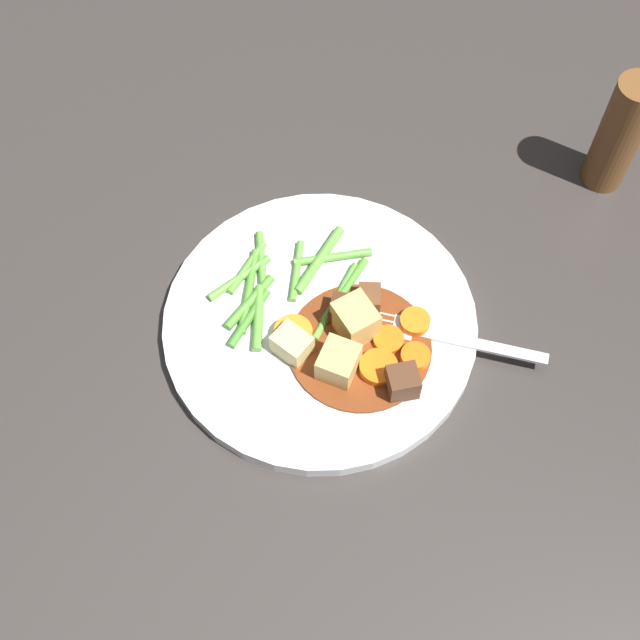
# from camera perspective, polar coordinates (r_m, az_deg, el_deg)

# --- Properties ---
(ground_plane) EXTENTS (3.00, 3.00, 0.00)m
(ground_plane) POSITION_cam_1_polar(r_m,az_deg,el_deg) (0.76, 0.00, -0.54)
(ground_plane) COLOR #383330
(dinner_plate) EXTENTS (0.27, 0.27, 0.01)m
(dinner_plate) POSITION_cam_1_polar(r_m,az_deg,el_deg) (0.75, 0.00, -0.27)
(dinner_plate) COLOR white
(dinner_plate) RESTS_ON ground_plane
(stew_sauce) EXTENTS (0.12, 0.12, 0.00)m
(stew_sauce) POSITION_cam_1_polar(r_m,az_deg,el_deg) (0.73, 2.44, -1.99)
(stew_sauce) COLOR brown
(stew_sauce) RESTS_ON dinner_plate
(carrot_slice_0) EXTENTS (0.04, 0.04, 0.01)m
(carrot_slice_0) POSITION_cam_1_polar(r_m,az_deg,el_deg) (0.72, 3.88, -3.18)
(carrot_slice_0) COLOR orange
(carrot_slice_0) RESTS_ON dinner_plate
(carrot_slice_1) EXTENTS (0.04, 0.04, 0.01)m
(carrot_slice_1) POSITION_cam_1_polar(r_m,az_deg,el_deg) (0.73, -1.78, -0.97)
(carrot_slice_1) COLOR orange
(carrot_slice_1) RESTS_ON dinner_plate
(carrot_slice_2) EXTENTS (0.03, 0.03, 0.01)m
(carrot_slice_2) POSITION_cam_1_polar(r_m,az_deg,el_deg) (0.74, 6.28, -0.17)
(carrot_slice_2) COLOR orange
(carrot_slice_2) RESTS_ON dinner_plate
(carrot_slice_3) EXTENTS (0.04, 0.04, 0.01)m
(carrot_slice_3) POSITION_cam_1_polar(r_m,az_deg,el_deg) (0.72, 6.30, -2.49)
(carrot_slice_3) COLOR orange
(carrot_slice_3) RESTS_ON dinner_plate
(carrot_slice_4) EXTENTS (0.04, 0.04, 0.01)m
(carrot_slice_4) POSITION_cam_1_polar(r_m,az_deg,el_deg) (0.73, 4.54, -1.35)
(carrot_slice_4) COLOR orange
(carrot_slice_4) RESTS_ON dinner_plate
(potato_chunk_0) EXTENTS (0.04, 0.04, 0.03)m
(potato_chunk_0) POSITION_cam_1_polar(r_m,az_deg,el_deg) (0.72, 2.35, -0.05)
(potato_chunk_0) COLOR #DBBC6B
(potato_chunk_0) RESTS_ON dinner_plate
(potato_chunk_1) EXTENTS (0.03, 0.02, 0.02)m
(potato_chunk_1) POSITION_cam_1_polar(r_m,az_deg,el_deg) (0.72, -1.57, -1.82)
(potato_chunk_1) COLOR #EAD68C
(potato_chunk_1) RESTS_ON dinner_plate
(potato_chunk_2) EXTENTS (0.04, 0.04, 0.03)m
(potato_chunk_2) POSITION_cam_1_polar(r_m,az_deg,el_deg) (0.71, 1.23, -2.84)
(potato_chunk_2) COLOR #DBBC6B
(potato_chunk_2) RESTS_ON dinner_plate
(meat_chunk_0) EXTENTS (0.03, 0.03, 0.03)m
(meat_chunk_0) POSITION_cam_1_polar(r_m,az_deg,el_deg) (0.70, 5.47, -4.11)
(meat_chunk_0) COLOR #56331E
(meat_chunk_0) RESTS_ON dinner_plate
(meat_chunk_1) EXTENTS (0.03, 0.03, 0.02)m
(meat_chunk_1) POSITION_cam_1_polar(r_m,az_deg,el_deg) (0.74, 1.51, 0.63)
(meat_chunk_1) COLOR #4C2B19
(meat_chunk_1) RESTS_ON dinner_plate
(meat_chunk_2) EXTENTS (0.03, 0.03, 0.02)m
(meat_chunk_2) POSITION_cam_1_polar(r_m,az_deg,el_deg) (0.74, 3.27, 1.44)
(meat_chunk_2) COLOR brown
(meat_chunk_2) RESTS_ON dinner_plate
(green_bean_0) EXTENTS (0.04, 0.05, 0.01)m
(green_bean_0) POSITION_cam_1_polar(r_m,az_deg,el_deg) (0.77, -3.90, 4.07)
(green_bean_0) COLOR #66AD42
(green_bean_0) RESTS_ON dinner_plate
(green_bean_1) EXTENTS (0.04, 0.05, 0.01)m
(green_bean_1) POSITION_cam_1_polar(r_m,az_deg,el_deg) (0.74, -4.10, 0.14)
(green_bean_1) COLOR #66AD42
(green_bean_1) RESTS_ON dinner_plate
(green_bean_2) EXTENTS (0.05, 0.08, 0.01)m
(green_bean_2) POSITION_cam_1_polar(r_m,az_deg,el_deg) (0.76, -4.73, 1.92)
(green_bean_2) COLOR #599E38
(green_bean_2) RESTS_ON dinner_plate
(green_bean_3) EXTENTS (0.02, 0.07, 0.01)m
(green_bean_3) POSITION_cam_1_polar(r_m,az_deg,el_deg) (0.76, -5.34, 2.78)
(green_bean_3) COLOR #66AD42
(green_bean_3) RESTS_ON dinner_plate
(green_bean_4) EXTENTS (0.02, 0.06, 0.01)m
(green_bean_4) POSITION_cam_1_polar(r_m,az_deg,el_deg) (0.74, -4.72, 0.11)
(green_bean_4) COLOR #4C8E33
(green_bean_4) RESTS_ON dinner_plate
(green_bean_5) EXTENTS (0.02, 0.07, 0.01)m
(green_bean_5) POSITION_cam_1_polar(r_m,az_deg,el_deg) (0.75, 1.54, 2.00)
(green_bean_5) COLOR #599E38
(green_bean_5) RESTS_ON dinner_plate
(green_bean_6) EXTENTS (0.01, 0.06, 0.01)m
(green_bean_6) POSITION_cam_1_polar(r_m,az_deg,el_deg) (0.75, -4.69, 1.18)
(green_bean_6) COLOR #599E38
(green_bean_6) RESTS_ON dinner_plate
(green_bean_7) EXTENTS (0.04, 0.06, 0.01)m
(green_bean_7) POSITION_cam_1_polar(r_m,az_deg,el_deg) (0.76, -1.56, 3.26)
(green_bean_7) COLOR #66AD42
(green_bean_7) RESTS_ON dinner_plate
(green_bean_8) EXTENTS (0.05, 0.06, 0.01)m
(green_bean_8) POSITION_cam_1_polar(r_m,az_deg,el_deg) (0.77, 0.85, 4.17)
(green_bean_8) COLOR #66AD42
(green_bean_8) RESTS_ON dinner_plate
(green_bean_9) EXTENTS (0.02, 0.08, 0.01)m
(green_bean_9) POSITION_cam_1_polar(r_m,az_deg,el_deg) (0.75, 1.19, 1.17)
(green_bean_9) COLOR #66AD42
(green_bean_9) RESTS_ON dinner_plate
(green_bean_10) EXTENTS (0.02, 0.06, 0.01)m
(green_bean_10) POSITION_cam_1_polar(r_m,az_deg,el_deg) (0.77, -4.64, 3.69)
(green_bean_10) COLOR #66AD42
(green_bean_10) RESTS_ON dinner_plate
(green_bean_11) EXTENTS (0.02, 0.08, 0.01)m
(green_bean_11) POSITION_cam_1_polar(r_m,az_deg,el_deg) (0.77, -0.05, 3.98)
(green_bean_11) COLOR #66AD42
(green_bean_11) RESTS_ON dinner_plate
(fork) EXTENTS (0.17, 0.09, 0.00)m
(fork) POSITION_cam_1_polar(r_m,az_deg,el_deg) (0.74, 7.80, -1.04)
(fork) COLOR silver
(fork) RESTS_ON dinner_plate
(pepper_mill) EXTENTS (0.04, 0.04, 0.12)m
(pepper_mill) POSITION_cam_1_polar(r_m,az_deg,el_deg) (0.85, 19.19, 11.51)
(pepper_mill) COLOR brown
(pepper_mill) RESTS_ON ground_plane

